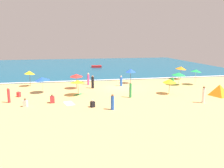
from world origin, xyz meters
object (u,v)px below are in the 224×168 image
Objects in this scene: beachgoer_7 at (112,102)px; beachgoer_9 at (25,103)px; beach_umbrella_2 at (196,71)px; small_boat_0 at (96,66)px; beachgoer_11 at (52,99)px; beach_umbrella_7 at (181,68)px; beachgoer_4 at (19,94)px; beach_tent at (219,90)px; beach_umbrella_1 at (76,75)px; beachgoer_10 at (172,80)px; beachgoer_8 at (130,90)px; beach_umbrella_8 at (170,81)px; beachgoer_3 at (88,79)px; beachgoer_1 at (93,104)px; beachgoer_6 at (204,95)px; beachgoer_0 at (121,81)px; beach_umbrella_6 at (78,82)px; beach_umbrella_3 at (179,74)px; beachgoer_5 at (9,95)px; beachgoer_2 at (93,82)px; beach_umbrella_4 at (131,71)px; beach_umbrella_5 at (29,73)px; beach_umbrella_0 at (42,79)px.

beachgoer_9 is (-8.57, 2.74, -0.35)m from beachgoer_7.
beach_umbrella_2 reaches higher than small_boat_0.
beachgoer_11 is (2.63, 0.93, 0.01)m from beachgoer_9.
beachgoer_4 is (-25.06, -7.52, -1.66)m from beach_umbrella_7.
beach_tent is 2.91× the size of beachgoer_11.
beachgoer_10 is (15.61, 2.37, -1.57)m from beach_umbrella_1.
beachgoer_8 reaches higher than beachgoer_4.
beach_umbrella_8 reaches higher than beachgoer_7.
beachgoer_3 is at bearing 51.82° from beach_umbrella_1.
beach_umbrella_1 is 0.82× the size of beach_umbrella_7.
beach_umbrella_7 is at bearing 41.01° from beachgoer_8.
beachgoer_6 reaches higher than beachgoer_1.
beachgoer_8 reaches higher than small_boat_0.
beach_umbrella_6 is at bearing -145.32° from beachgoer_0.
beachgoer_3 is (1.87, 2.38, -0.98)m from beach_umbrella_1.
beachgoer_0 reaches higher than beachgoer_9.
beach_umbrella_3 reaches higher than beachgoer_0.
beachgoer_5 is (-9.42, -8.20, -0.06)m from beachgoer_3.
beach_umbrella_6 is 4.50m from beachgoer_2.
beachgoer_5 is (-24.56, 1.65, 0.15)m from beach_tent.
beachgoer_0 is at bearing 85.79° from beachgoer_8.
beach_umbrella_8 is 29.20m from small_boat_0.
beach_umbrella_7 reaches higher than beachgoer_11.
beach_umbrella_8 is at bearing 7.68° from beachgoer_9.
beachgoer_0 is 1.94× the size of beachgoer_1.
beachgoer_8 reaches higher than beachgoer_11.
beach_umbrella_6 is 0.96× the size of beach_umbrella_7.
beach_umbrella_8 is 9.03m from beachgoer_10.
beachgoer_8 is (6.04, -2.30, -0.80)m from beach_umbrella_6.
beachgoer_11 is at bearing 149.54° from beachgoer_1.
beach_umbrella_4 is 1.31× the size of beachgoer_5.
beachgoer_7 is (-14.88, -9.83, -1.40)m from beach_umbrella_2.
beachgoer_3 is 9.57m from beachgoer_8.
beach_umbrella_2 is 2.65m from beach_umbrella_3.
beach_umbrella_3 is 1.27× the size of beach_umbrella_4.
beach_umbrella_1 is 6.69m from beachgoer_0.
beach_umbrella_5 is 16.59m from beachgoer_7.
beach_umbrella_4 is 1.24× the size of beachgoer_6.
beach_umbrella_0 reaches higher than small_boat_0.
beachgoer_5 is at bearing -160.54° from beachgoer_10.
beach_umbrella_2 is at bearing 36.25° from beach_umbrella_8.
beach_umbrella_4 is (12.89, 4.07, 0.19)m from beach_umbrella_0.
beach_umbrella_7 reaches higher than beach_umbrella_1.
beachgoer_6 is (-3.83, -2.57, 0.18)m from beach_tent.
beachgoer_11 is (-4.80, -9.20, -0.51)m from beachgoer_3.
beach_umbrella_8 is (17.97, -8.41, -0.38)m from beach_umbrella_5.
beach_umbrella_7 is (22.44, 5.97, 0.16)m from beach_umbrella_0.
beachgoer_6 is (20.21, -6.70, 0.55)m from beachgoer_4.
beach_umbrella_7 is at bearing 13.06° from beach_umbrella_1.
beach_umbrella_4 reaches higher than beach_umbrella_1.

